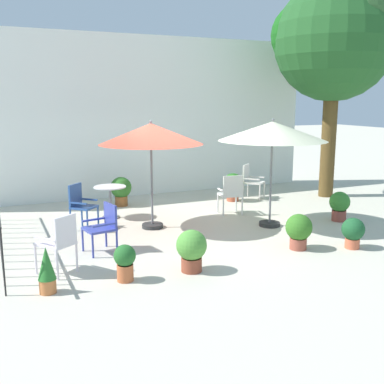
% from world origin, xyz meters
% --- Properties ---
extents(ground_plane, '(60.00, 60.00, 0.00)m').
position_xyz_m(ground_plane, '(0.00, 0.00, 0.00)').
color(ground_plane, beige).
extents(villa_facade, '(10.38, 0.30, 4.30)m').
position_xyz_m(villa_facade, '(0.00, 3.70, 2.15)').
color(villa_facade, white).
rests_on(villa_facade, ground).
extents(shade_tree, '(3.27, 3.11, 5.67)m').
position_xyz_m(shade_tree, '(4.78, 1.41, 4.11)').
color(shade_tree, brown).
rests_on(shade_tree, ground).
extents(patio_umbrella_0, '(2.22, 2.22, 2.25)m').
position_xyz_m(patio_umbrella_0, '(1.62, -0.60, 1.97)').
color(patio_umbrella_0, '#2D2D2D').
rests_on(patio_umbrella_0, ground).
extents(patio_umbrella_1, '(2.11, 2.11, 2.22)m').
position_xyz_m(patio_umbrella_1, '(-0.68, 0.26, 1.93)').
color(patio_umbrella_1, '#2D2D2D').
rests_on(patio_umbrella_1, ground).
extents(cafe_table_0, '(0.72, 0.72, 0.72)m').
position_xyz_m(cafe_table_0, '(-1.28, 1.41, 0.50)').
color(cafe_table_0, silver).
rests_on(cafe_table_0, ground).
extents(patio_chair_0, '(0.66, 0.67, 0.92)m').
position_xyz_m(patio_chair_0, '(2.66, 1.92, 0.52)').
color(patio_chair_0, silver).
rests_on(patio_chair_0, ground).
extents(patio_chair_1, '(0.56, 0.56, 0.84)m').
position_xyz_m(patio_chair_1, '(-1.96, -0.85, 0.49)').
color(patio_chair_1, '#36419D').
rests_on(patio_chair_1, ground).
extents(patio_chair_2, '(0.64, 0.65, 0.93)m').
position_xyz_m(patio_chair_2, '(-2.82, -1.65, 0.54)').
color(patio_chair_2, white).
rests_on(patio_chair_2, ground).
extents(patio_chair_3, '(0.61, 0.61, 0.94)m').
position_xyz_m(patio_chair_3, '(-2.06, 0.73, 0.55)').
color(patio_chair_3, '#2A5095').
rests_on(patio_chair_3, ground).
extents(patio_chair_4, '(0.56, 0.52, 0.93)m').
position_xyz_m(patio_chair_4, '(1.34, 0.58, 0.54)').
color(patio_chair_4, white).
rests_on(patio_chair_4, ground).
extents(potted_plant_0, '(0.45, 0.45, 0.65)m').
position_xyz_m(potted_plant_0, '(3.25, -0.86, 0.36)').
color(potted_plant_0, '#95453A').
rests_on(potted_plant_0, ground).
extents(potted_plant_1, '(0.52, 0.52, 0.73)m').
position_xyz_m(potted_plant_1, '(-0.74, 2.48, 0.42)').
color(potted_plant_1, brown).
rests_on(potted_plant_1, ground).
extents(potted_plant_2, '(0.25, 0.25, 0.67)m').
position_xyz_m(potted_plant_2, '(-3.09, -2.30, 0.34)').
color(potted_plant_2, '#C9733D').
rests_on(potted_plant_2, ground).
extents(potted_plant_3, '(0.47, 0.47, 0.64)m').
position_xyz_m(potted_plant_3, '(1.24, -2.12, 0.36)').
color(potted_plant_3, '#9E4D3C').
rests_on(potted_plant_3, ground).
extents(potted_plant_4, '(0.32, 0.32, 0.55)m').
position_xyz_m(potted_plant_4, '(-1.99, -2.31, 0.31)').
color(potted_plant_4, '#BE6138').
rests_on(potted_plant_4, ground).
extents(potted_plant_5, '(0.48, 0.48, 0.66)m').
position_xyz_m(potted_plant_5, '(-0.94, -2.35, 0.37)').
color(potted_plant_5, brown).
rests_on(potted_plant_5, ground).
extents(potted_plant_6, '(0.52, 0.52, 0.73)m').
position_xyz_m(potted_plant_6, '(2.08, 1.86, 0.42)').
color(potted_plant_6, '#AF5238').
rests_on(potted_plant_6, ground).
extents(potted_plant_7, '(0.41, 0.41, 0.56)m').
position_xyz_m(potted_plant_7, '(2.16, -2.47, 0.31)').
color(potted_plant_7, '#D06342').
rests_on(potted_plant_7, ground).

